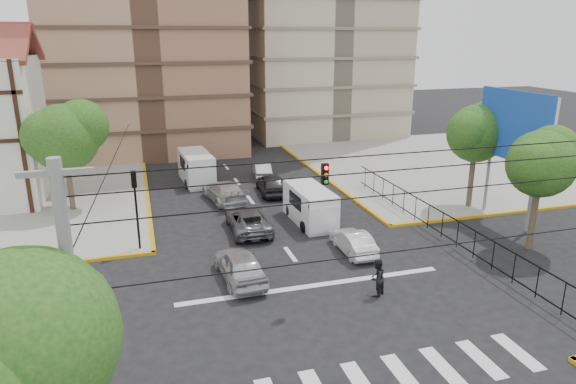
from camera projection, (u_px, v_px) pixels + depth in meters
name	position (u px, v px, depth m)	size (l,w,h in m)	color
ground	(322.00, 298.00, 23.23)	(160.00, 160.00, 0.00)	black
sidewalk_ne	(452.00, 164.00, 46.98)	(26.00, 26.00, 0.15)	gray
crosswalk_stripes	(382.00, 379.00, 17.73)	(12.00, 2.40, 0.01)	silver
stop_line	(313.00, 286.00, 24.33)	(13.00, 0.40, 0.01)	silver
park_fence	(441.00, 239.00, 29.80)	(0.10, 22.50, 1.66)	black
billboard	(515.00, 128.00, 30.90)	(0.36, 6.20, 8.10)	slate
tree_park_a	(543.00, 161.00, 27.16)	(4.41, 3.60, 6.83)	#473828
tree_park_c	(477.00, 131.00, 33.75)	(4.65, 3.80, 7.25)	#473828
tree_tudor	(65.00, 135.00, 33.13)	(5.39, 4.40, 7.43)	#473828
traffic_light_nw	(135.00, 197.00, 27.34)	(0.28, 0.22, 4.40)	black
traffic_light_hanging	(344.00, 185.00, 19.63)	(18.00, 9.12, 0.92)	black
utility_pole_sw	(80.00, 354.00, 11.13)	(1.40, 0.28, 9.00)	slate
van_right_lane	(311.00, 207.00, 32.04)	(2.16, 5.06, 2.25)	silver
van_left_lane	(197.00, 169.00, 40.84)	(2.47, 5.47, 2.40)	silver
car_silver_front_left	(240.00, 265.00, 24.71)	(1.82, 4.53, 1.54)	#BBBBC0
car_white_front_right	(353.00, 242.00, 27.86)	(1.34, 3.84, 1.26)	white
car_grey_mid_left	(248.00, 220.00, 30.92)	(2.29, 4.96, 1.38)	slate
car_silver_rear_left	(224.00, 191.00, 36.37)	(2.09, 5.15, 1.49)	silver
car_darkgrey_mid_right	(271.00, 184.00, 38.16)	(1.81, 4.50, 1.53)	#28282A
car_white_rear_right	(262.00, 170.00, 42.55)	(1.29, 3.71, 1.22)	silver
pedestrian_crosswalk	(377.00, 278.00, 23.17)	(0.86, 0.67, 1.77)	black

